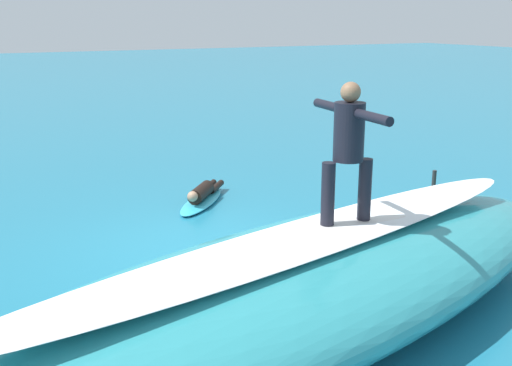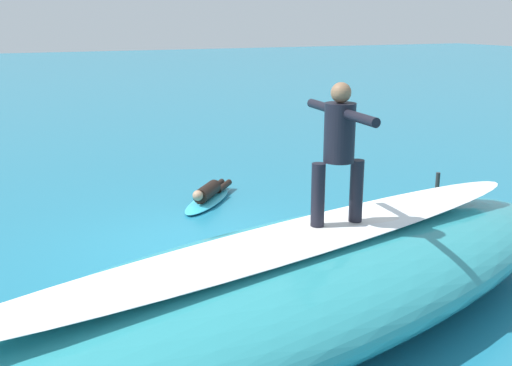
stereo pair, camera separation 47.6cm
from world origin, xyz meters
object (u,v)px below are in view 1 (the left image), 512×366
at_px(surfer_paddling, 203,191).
at_px(buoy_marker, 431,217).
at_px(surfboard_riding, 345,225).
at_px(surfer_riding, 349,142).
at_px(surfboard_paddling, 201,201).

relative_size(surfer_paddling, buoy_marker, 1.19).
relative_size(surfboard_riding, buoy_marker, 1.93).
xyz_separation_m(surfer_riding, surfer_paddling, (-0.27, -5.18, -1.95)).
relative_size(surfer_riding, buoy_marker, 1.46).
xyz_separation_m(surfer_riding, buoy_marker, (-2.88, -1.52, -1.83)).
bearing_deg(surfboard_paddling, surfer_paddling, -180.00).
distance_m(surfboard_riding, surfer_riding, 1.03).
height_order(surfer_riding, surfer_paddling, surfer_riding).
height_order(surfboard_paddling, buoy_marker, buoy_marker).
xyz_separation_m(surfboard_riding, surfer_riding, (0.00, 0.00, 1.03)).
distance_m(surfer_riding, buoy_marker, 3.74).
bearing_deg(buoy_marker, surfer_paddling, -54.48).
relative_size(surfer_riding, surfer_paddling, 1.22).
height_order(surfer_riding, buoy_marker, surfer_riding).
relative_size(surfboard_riding, surfboard_paddling, 1.15).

